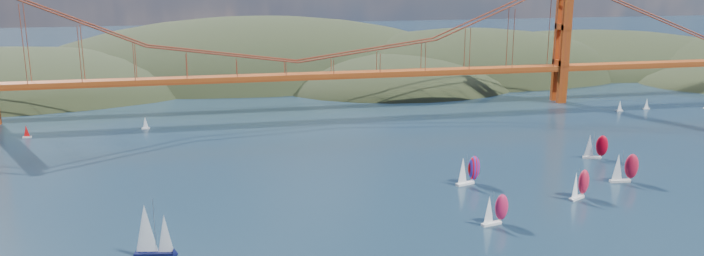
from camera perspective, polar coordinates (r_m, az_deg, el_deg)
name	(u,v)px	position (r m, az deg, el deg)	size (l,w,h in m)	color
headlands	(355,94)	(397.27, 0.22, 2.84)	(725.00, 225.00, 96.00)	black
bridge	(292,37)	(287.08, -4.98, 7.55)	(552.00, 12.00, 55.00)	#993E12
sloop_navy	(151,231)	(157.56, -16.34, -8.23)	(8.93, 5.53, 13.40)	black
racer_0	(495,209)	(173.03, 11.80, -6.60)	(7.60, 4.35, 8.52)	white
racer_1	(579,184)	(197.06, 18.38, -4.43)	(7.83, 5.98, 8.86)	silver
racer_2	(624,167)	(215.84, 21.70, -3.04)	(8.40, 3.51, 9.59)	silver
racer_3	(595,146)	(237.84, 19.57, -1.42)	(7.95, 4.71, 8.91)	silver
racer_rwb	(468,170)	(201.50, 9.63, -3.44)	(8.31, 5.20, 9.29)	white
distant_boat_2	(26,131)	(277.29, -25.44, -0.25)	(3.00, 2.00, 4.70)	silver
distant_boat_3	(145,123)	(275.10, -16.80, 0.41)	(3.00, 2.00, 4.70)	silver
distant_boat_4	(620,106)	(315.92, 21.37, 1.74)	(3.00, 2.00, 4.70)	silver
distant_boat_5	(647,104)	(324.56, 23.29, 1.86)	(3.00, 2.00, 4.70)	silver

